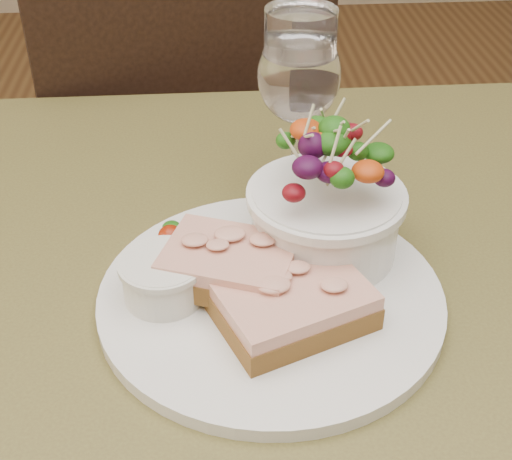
{
  "coord_description": "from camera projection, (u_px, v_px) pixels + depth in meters",
  "views": [
    {
      "loc": [
        -0.02,
        -0.45,
        1.14
      ],
      "look_at": [
        0.01,
        0.01,
        0.81
      ],
      "focal_mm": 50.0,
      "sensor_mm": 36.0,
      "label": 1
    }
  ],
  "objects": [
    {
      "name": "cafe_table",
      "position": [
        242.0,
        380.0,
        0.65
      ],
      "size": [
        0.8,
        0.8,
        0.75
      ],
      "color": "#4F4521",
      "rests_on": "ground"
    },
    {
      "name": "chair_far",
      "position": [
        178.0,
        257.0,
        1.38
      ],
      "size": [
        0.52,
        0.52,
        0.9
      ],
      "rotation": [
        0.0,
        0.0,
        3.43
      ],
      "color": "black",
      "rests_on": "ground"
    },
    {
      "name": "dinner_plate",
      "position": [
        271.0,
        297.0,
        0.58
      ],
      "size": [
        0.28,
        0.28,
        0.01
      ],
      "primitive_type": "cylinder",
      "color": "white",
      "rests_on": "cafe_table"
    },
    {
      "name": "sandwich_front",
      "position": [
        293.0,
        303.0,
        0.54
      ],
      "size": [
        0.14,
        0.12,
        0.03
      ],
      "rotation": [
        0.0,
        0.0,
        0.39
      ],
      "color": "#4F3015",
      "rests_on": "dinner_plate"
    },
    {
      "name": "sandwich_back",
      "position": [
        229.0,
        264.0,
        0.57
      ],
      "size": [
        0.12,
        0.11,
        0.03
      ],
      "rotation": [
        0.0,
        0.0,
        -0.36
      ],
      "color": "#4F3015",
      "rests_on": "dinner_plate"
    },
    {
      "name": "ramekin",
      "position": [
        163.0,
        277.0,
        0.56
      ],
      "size": [
        0.06,
        0.06,
        0.04
      ],
      "color": "silver",
      "rests_on": "dinner_plate"
    },
    {
      "name": "salad_bowl",
      "position": [
        327.0,
        193.0,
        0.59
      ],
      "size": [
        0.12,
        0.12,
        0.13
      ],
      "color": "white",
      "rests_on": "dinner_plate"
    },
    {
      "name": "garnish",
      "position": [
        182.0,
        235.0,
        0.63
      ],
      "size": [
        0.05,
        0.04,
        0.02
      ],
      "color": "#153E0B",
      "rests_on": "dinner_plate"
    },
    {
      "name": "wine_glass",
      "position": [
        299.0,
        81.0,
        0.64
      ],
      "size": [
        0.08,
        0.08,
        0.18
      ],
      "color": "white",
      "rests_on": "cafe_table"
    }
  ]
}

